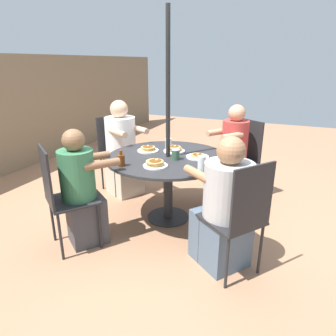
{
  "coord_description": "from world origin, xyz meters",
  "views": [
    {
      "loc": [
        -2.69,
        -1.17,
        1.63
      ],
      "look_at": [
        0.0,
        0.0,
        0.58
      ],
      "focal_mm": 32.0,
      "sensor_mm": 36.0,
      "label": 1
    }
  ],
  "objects_px": {
    "pancake_plate_a": "(155,164)",
    "coffee_cup": "(176,154)",
    "pancake_plate_b": "(174,150)",
    "pancake_plate_c": "(197,156)",
    "pancake_plate_d": "(148,149)",
    "drinking_glass_a": "(202,163)",
    "drinking_glass_b": "(168,143)",
    "patio_table": "(168,166)",
    "patio_chair_south": "(243,155)",
    "diner_east": "(224,210)",
    "patio_chair_east": "(240,214)",
    "patio_chair_north": "(61,193)",
    "patio_chair_west": "(115,149)",
    "diner_west": "(122,152)",
    "diner_north": "(82,193)",
    "diner_south": "(232,157)",
    "syrup_bottle": "(121,160)"
  },
  "relations": [
    {
      "from": "pancake_plate_a",
      "to": "coffee_cup",
      "type": "distance_m",
      "value": 0.29
    },
    {
      "from": "patio_chair_east",
      "to": "coffee_cup",
      "type": "relative_size",
      "value": 9.07
    },
    {
      "from": "patio_chair_north",
      "to": "pancake_plate_a",
      "type": "xyz_separation_m",
      "value": [
        0.54,
        -0.65,
        0.19
      ]
    },
    {
      "from": "patio_chair_north",
      "to": "patio_chair_south",
      "type": "height_order",
      "value": "same"
    },
    {
      "from": "patio_chair_south",
      "to": "pancake_plate_a",
      "type": "bearing_deg",
      "value": 98.48
    },
    {
      "from": "diner_north",
      "to": "pancake_plate_c",
      "type": "bearing_deg",
      "value": 80.61
    },
    {
      "from": "patio_chair_north",
      "to": "coffee_cup",
      "type": "distance_m",
      "value": 1.12
    },
    {
      "from": "diner_south",
      "to": "diner_west",
      "type": "relative_size",
      "value": 0.98
    },
    {
      "from": "diner_south",
      "to": "pancake_plate_b",
      "type": "height_order",
      "value": "diner_south"
    },
    {
      "from": "patio_chair_west",
      "to": "drinking_glass_b",
      "type": "xyz_separation_m",
      "value": [
        -0.18,
        -0.84,
        0.21
      ]
    },
    {
      "from": "coffee_cup",
      "to": "drinking_glass_b",
      "type": "xyz_separation_m",
      "value": [
        0.37,
        0.24,
        -0.0
      ]
    },
    {
      "from": "patio_chair_west",
      "to": "coffee_cup",
      "type": "relative_size",
      "value": 9.07
    },
    {
      "from": "patio_chair_south",
      "to": "diner_west",
      "type": "bearing_deg",
      "value": 53.21
    },
    {
      "from": "patio_chair_west",
      "to": "pancake_plate_b",
      "type": "bearing_deg",
      "value": 99.0
    },
    {
      "from": "pancake_plate_b",
      "to": "pancake_plate_c",
      "type": "bearing_deg",
      "value": -108.6
    },
    {
      "from": "drinking_glass_a",
      "to": "drinking_glass_b",
      "type": "bearing_deg",
      "value": 44.98
    },
    {
      "from": "pancake_plate_d",
      "to": "pancake_plate_b",
      "type": "bearing_deg",
      "value": -70.97
    },
    {
      "from": "pancake_plate_b",
      "to": "coffee_cup",
      "type": "distance_m",
      "value": 0.27
    },
    {
      "from": "patio_chair_north",
      "to": "coffee_cup",
      "type": "height_order",
      "value": "patio_chair_north"
    },
    {
      "from": "patio_chair_north",
      "to": "patio_chair_south",
      "type": "xyz_separation_m",
      "value": [
        1.77,
        -1.24,
        0.0
      ]
    },
    {
      "from": "patio_chair_west",
      "to": "pancake_plate_c",
      "type": "xyz_separation_m",
      "value": [
        -0.41,
        -1.26,
        0.18
      ]
    },
    {
      "from": "patio_chair_south",
      "to": "drinking_glass_b",
      "type": "xyz_separation_m",
      "value": [
        -0.59,
        0.74,
        0.21
      ]
    },
    {
      "from": "patio_chair_west",
      "to": "diner_west",
      "type": "distance_m",
      "value": 0.18
    },
    {
      "from": "patio_chair_south",
      "to": "drinking_glass_b",
      "type": "bearing_deg",
      "value": 72.84
    },
    {
      "from": "patio_chair_west",
      "to": "pancake_plate_a",
      "type": "bearing_deg",
      "value": 76.87
    },
    {
      "from": "pancake_plate_d",
      "to": "diner_east",
      "type": "bearing_deg",
      "value": -121.89
    },
    {
      "from": "patio_chair_south",
      "to": "pancake_plate_b",
      "type": "bearing_deg",
      "value": 83.53
    },
    {
      "from": "patio_chair_south",
      "to": "diner_south",
      "type": "bearing_deg",
      "value": 90.0
    },
    {
      "from": "diner_west",
      "to": "pancake_plate_a",
      "type": "bearing_deg",
      "value": 74.79
    },
    {
      "from": "diner_east",
      "to": "pancake_plate_c",
      "type": "relative_size",
      "value": 4.85
    },
    {
      "from": "drinking_glass_b",
      "to": "pancake_plate_b",
      "type": "bearing_deg",
      "value": -136.04
    },
    {
      "from": "diner_north",
      "to": "coffee_cup",
      "type": "distance_m",
      "value": 0.96
    },
    {
      "from": "pancake_plate_b",
      "to": "coffee_cup",
      "type": "xyz_separation_m",
      "value": [
        -0.25,
        -0.12,
        0.03
      ]
    },
    {
      "from": "patio_chair_east",
      "to": "drinking_glass_b",
      "type": "xyz_separation_m",
      "value": [
        0.95,
        1.0,
        0.21
      ]
    },
    {
      "from": "patio_chair_west",
      "to": "coffee_cup",
      "type": "height_order",
      "value": "patio_chair_west"
    },
    {
      "from": "diner_east",
      "to": "diner_west",
      "type": "distance_m",
      "value": 1.8
    },
    {
      "from": "patio_chair_east",
      "to": "pancake_plate_d",
      "type": "height_order",
      "value": "patio_chair_east"
    },
    {
      "from": "pancake_plate_d",
      "to": "drinking_glass_a",
      "type": "height_order",
      "value": "drinking_glass_a"
    },
    {
      "from": "patio_table",
      "to": "patio_chair_north",
      "type": "bearing_deg",
      "value": 144.29
    },
    {
      "from": "pancake_plate_c",
      "to": "patio_table",
      "type": "bearing_deg",
      "value": 105.47
    },
    {
      "from": "diner_south",
      "to": "drinking_glass_b",
      "type": "relative_size",
      "value": 11.07
    },
    {
      "from": "patio_chair_north",
      "to": "drinking_glass_a",
      "type": "distance_m",
      "value": 1.26
    },
    {
      "from": "diner_west",
      "to": "pancake_plate_c",
      "type": "height_order",
      "value": "diner_west"
    },
    {
      "from": "patio_table",
      "to": "syrup_bottle",
      "type": "bearing_deg",
      "value": 148.16
    },
    {
      "from": "diner_north",
      "to": "coffee_cup",
      "type": "height_order",
      "value": "diner_north"
    },
    {
      "from": "patio_chair_west",
      "to": "drinking_glass_a",
      "type": "xyz_separation_m",
      "value": [
        -0.75,
        -1.41,
        0.23
      ]
    },
    {
      "from": "patio_table",
      "to": "patio_chair_south",
      "type": "distance_m",
      "value": 1.08
    },
    {
      "from": "patio_chair_south",
      "to": "drinking_glass_a",
      "type": "bearing_deg",
      "value": 115.98
    },
    {
      "from": "patio_table",
      "to": "patio_chair_north",
      "type": "height_order",
      "value": "patio_chair_north"
    },
    {
      "from": "pancake_plate_d",
      "to": "coffee_cup",
      "type": "distance_m",
      "value": 0.42
    }
  ]
}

